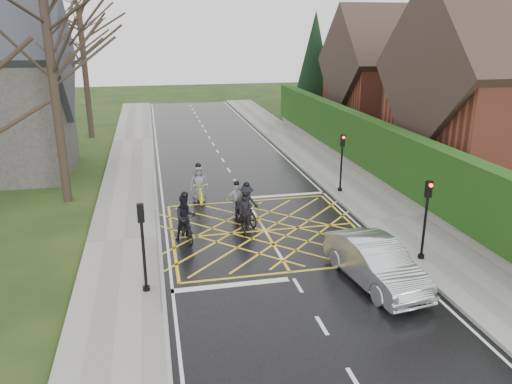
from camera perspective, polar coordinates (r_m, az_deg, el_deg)
name	(u,v)px	position (r m, az deg, el deg)	size (l,w,h in m)	color
ground	(265,231)	(21.91, 1.04, -4.45)	(120.00, 120.00, 0.00)	black
road	(265,231)	(21.91, 1.04, -4.43)	(9.00, 80.00, 0.01)	black
sidewalk_right	(391,219)	(23.88, 15.22, -2.96)	(3.00, 80.00, 0.15)	gray
sidewalk_left	(124,241)	(21.43, -14.86, -5.41)	(3.00, 80.00, 0.15)	gray
stone_wall	(372,175)	(29.63, 13.10, 1.90)	(0.50, 38.00, 0.70)	slate
hedge	(374,145)	(29.20, 13.35, 5.20)	(0.90, 38.00, 2.80)	#1B3E11
house_far	(393,81)	(42.56, 15.39, 12.11)	(9.80, 8.80, 10.30)	brown
conifer	(314,67)	(48.32, 6.68, 14.04)	(4.60, 4.60, 10.00)	black
tree_near	(48,40)	(26.05, -22.67, 15.73)	(9.24, 9.24, 11.44)	black
tree_mid	(53,25)	(34.10, -22.23, 17.29)	(10.08, 10.08, 12.48)	black
tree_far	(82,45)	(41.96, -19.23, 15.57)	(8.40, 8.40, 10.40)	black
railing_south	(158,259)	(17.91, -11.10, -7.50)	(0.05, 5.04, 1.03)	slate
railing_north	(154,193)	(24.89, -11.57, -0.07)	(0.05, 6.04, 1.03)	slate
traffic_light_ne	(341,164)	(26.66, 9.74, 3.23)	(0.24, 0.31, 3.21)	black
traffic_light_se	(425,221)	(19.50, 18.77, -3.16)	(0.24, 0.31, 3.21)	black
traffic_light_sw	(143,249)	(16.64, -12.75, -6.33)	(0.24, 0.31, 3.21)	black
cyclist_rear	(246,218)	(21.71, -1.18, -3.01)	(1.07, 1.95, 1.80)	black
cyclist_back	(186,222)	(20.95, -8.02, -3.38)	(1.05, 2.17, 2.10)	black
cyclist_mid	(247,208)	(22.58, -1.07, -1.83)	(1.27, 2.09, 1.92)	black
cyclist_front	(237,205)	(23.13, -2.19, -1.44)	(1.04, 1.87, 1.80)	black
cyclist_lead	(199,188)	(25.50, -6.53, 0.43)	(0.93, 2.11, 2.02)	yellow
car	(375,262)	(17.81, 13.50, -7.84)	(1.64, 4.70, 1.55)	silver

